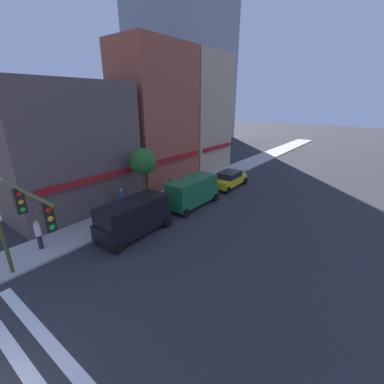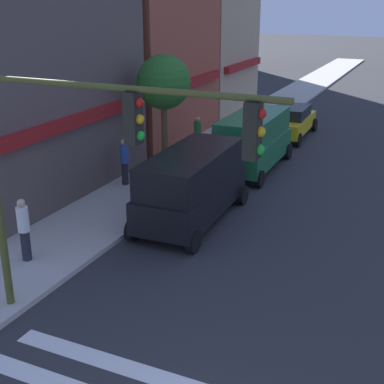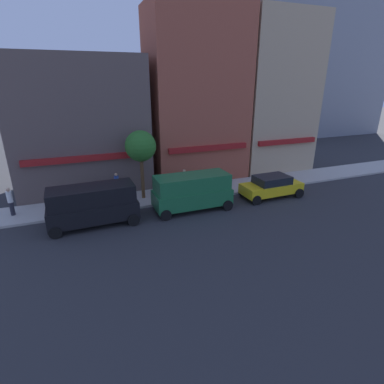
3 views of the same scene
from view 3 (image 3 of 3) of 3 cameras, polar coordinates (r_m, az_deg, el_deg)
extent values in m
cube|color=brown|center=(23.88, -20.37, 11.72)|extent=(9.37, 5.00, 9.65)
cube|color=maroon|center=(21.60, -19.54, 6.04)|extent=(7.96, 0.30, 0.40)
cube|color=#9E4C38|center=(25.55, 0.86, 17.60)|extent=(7.69, 5.00, 13.33)
cube|color=maroon|center=(23.61, 3.23, 8.34)|extent=(6.54, 0.30, 0.40)
cube|color=tan|center=(29.14, 15.18, 17.29)|extent=(6.76, 5.00, 13.33)
cube|color=maroon|center=(27.45, 17.69, 9.14)|extent=(5.75, 0.30, 0.40)
cube|color=black|center=(18.32, -18.21, -3.48)|extent=(5.06, 2.15, 1.00)
cube|color=black|center=(17.96, -18.56, -0.56)|extent=(4.80, 1.98, 1.00)
cylinder|color=black|center=(19.51, -24.37, -4.46)|extent=(0.68, 0.22, 0.68)
cylinder|color=black|center=(17.69, -24.58, -7.05)|extent=(0.68, 0.22, 0.68)
cylinder|color=black|center=(19.59, -12.16, -2.89)|extent=(0.68, 0.22, 0.68)
cylinder|color=black|center=(17.78, -11.08, -5.30)|extent=(0.68, 0.22, 0.68)
cube|color=#1E6638|center=(19.44, 0.03, -0.99)|extent=(5.02, 2.05, 1.00)
cube|color=#1E6638|center=(19.10, 0.03, 1.80)|extent=(4.77, 1.88, 1.00)
cylinder|color=black|center=(19.93, -6.63, -2.13)|extent=(0.68, 0.22, 0.68)
cylinder|color=black|center=(18.16, -5.01, -4.41)|extent=(0.68, 0.22, 0.68)
cylinder|color=black|center=(21.26, 4.33, -0.57)|extent=(0.68, 0.22, 0.68)
cylinder|color=black|center=(19.61, 6.81, -2.53)|extent=(0.68, 0.22, 0.68)
cube|color=yellow|center=(22.30, 14.85, 0.76)|extent=(4.45, 1.92, 0.70)
cube|color=black|center=(22.10, 14.99, 2.29)|extent=(2.46, 1.72, 0.55)
cylinder|color=black|center=(22.17, 9.65, 0.10)|extent=(0.68, 0.22, 0.68)
cylinder|color=black|center=(20.76, 12.15, -1.53)|extent=(0.68, 0.22, 0.68)
cylinder|color=black|center=(24.13, 17.02, 1.16)|extent=(0.68, 0.22, 0.68)
cylinder|color=black|center=(22.84, 19.73, -0.25)|extent=(0.68, 0.22, 0.68)
cylinder|color=#23232D|center=(21.47, -31.06, -2.72)|extent=(0.26, 0.26, 0.85)
cylinder|color=silver|center=(21.22, -31.44, -0.79)|extent=(0.32, 0.32, 0.70)
sphere|color=tan|center=(21.08, -31.67, 0.37)|extent=(0.22, 0.22, 0.22)
cylinder|color=#23232D|center=(22.09, -1.45, 0.96)|extent=(0.26, 0.26, 0.85)
cylinder|color=#2D7A3D|center=(21.85, -1.47, 2.88)|extent=(0.32, 0.32, 0.70)
sphere|color=tan|center=(21.71, -1.48, 4.04)|extent=(0.22, 0.22, 0.22)
cylinder|color=#23232D|center=(21.93, -14.00, 0.18)|extent=(0.26, 0.26, 0.85)
cylinder|color=#2D4C9E|center=(21.68, -14.17, 2.10)|extent=(0.32, 0.32, 0.70)
sphere|color=tan|center=(21.54, -14.28, 3.26)|extent=(0.22, 0.22, 0.22)
cylinder|color=brown|center=(21.03, -9.41, 2.72)|extent=(0.24, 0.24, 2.97)
sphere|color=#286623|center=(20.47, -9.77, 8.63)|extent=(2.08, 2.08, 2.08)
camera|label=1|loc=(10.33, -84.81, 4.22)|focal=24.00mm
camera|label=2|loc=(17.56, -75.37, 1.77)|focal=50.00mm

